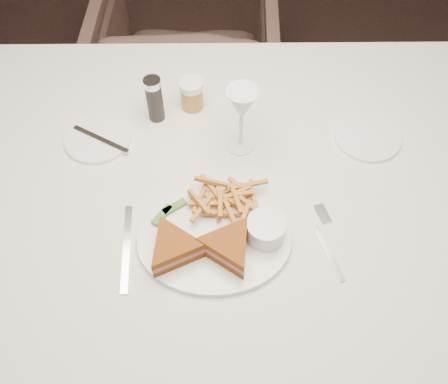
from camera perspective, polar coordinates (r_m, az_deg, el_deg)
name	(u,v)px	position (r m, az deg, el deg)	size (l,w,h in m)	color
ground	(245,345)	(1.75, 2.39, -17.02)	(5.00, 5.00, 0.00)	black
table	(223,263)	(1.44, -0.13, -8.10)	(1.50, 1.00, 0.75)	silver
chair_far	(188,58)	(2.06, -4.15, 15.01)	(0.67, 0.63, 0.69)	#49332C
table_setting	(218,194)	(1.06, -0.67, -0.28)	(0.81, 0.63, 0.18)	white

